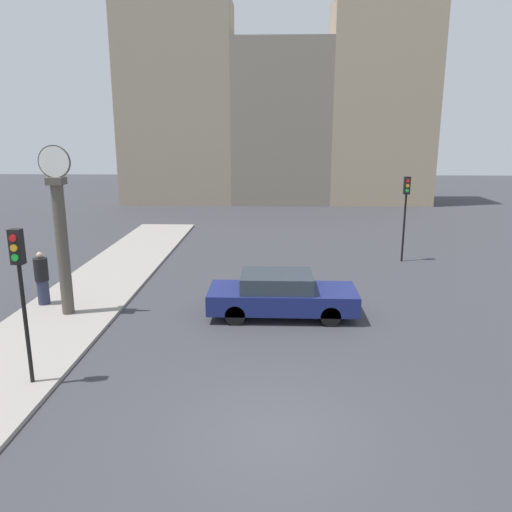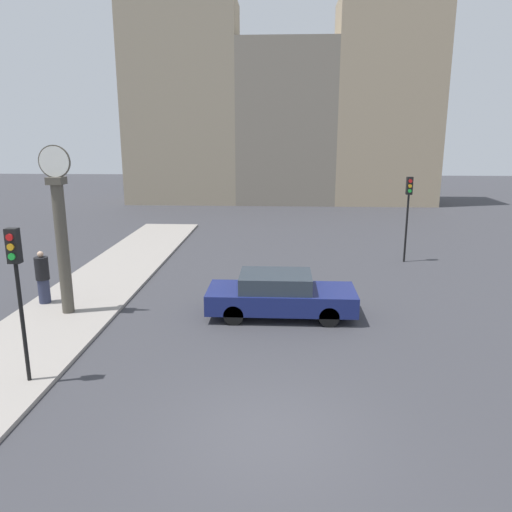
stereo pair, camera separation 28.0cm
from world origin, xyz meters
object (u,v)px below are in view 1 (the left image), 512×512
traffic_light_near (20,274)px  street_clock (61,235)px  sedan_car (281,294)px  pedestrian_black_jacket (42,279)px  traffic_light_far (406,201)px

traffic_light_near → street_clock: street_clock is taller
sedan_car → pedestrian_black_jacket: pedestrian_black_jacket is taller
traffic_light_far → street_clock: (-12.15, -7.33, -0.10)m
traffic_light_near → traffic_light_far: traffic_light_far is taller
sedan_car → traffic_light_near: size_ratio=1.30×
traffic_light_near → traffic_light_far: (11.18, 11.75, 0.05)m
traffic_light_near → street_clock: 4.52m
traffic_light_far → traffic_light_near: bearing=-133.6°
street_clock → pedestrian_black_jacket: 2.15m
traffic_light_far → pedestrian_black_jacket: 14.90m
traffic_light_near → traffic_light_far: 16.22m
pedestrian_black_jacket → street_clock: bearing=-35.8°
sedan_car → street_clock: size_ratio=0.89×
traffic_light_far → pedestrian_black_jacket: size_ratio=2.14×
sedan_car → traffic_light_near: (-5.69, -4.71, 1.94)m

